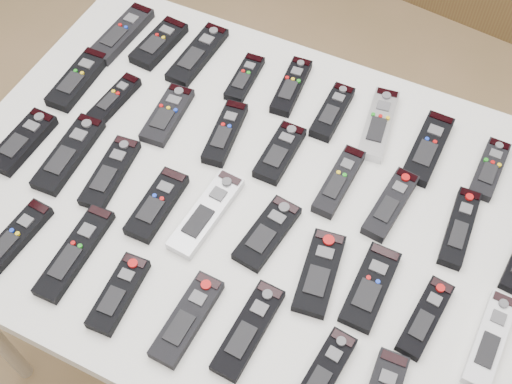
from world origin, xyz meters
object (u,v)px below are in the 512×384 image
at_px(remote_32, 119,294).
at_px(remote_33, 187,319).
at_px(remote_0, 122,34).
at_px(remote_4, 291,86).
at_px(table, 256,213).
at_px(remote_26, 370,287).
at_px(remote_15, 339,181).
at_px(remote_5, 332,112).
at_px(remote_19, 23,142).
at_px(remote_16, 390,204).
at_px(remote_23, 206,213).
at_px(remote_34, 249,330).
at_px(remote_35, 323,374).
at_px(remote_13, 225,133).
at_px(remote_25, 319,273).
at_px(remote_30, 14,239).
at_px(remote_14, 280,153).
at_px(remote_24, 267,233).
at_px(remote_11, 115,99).
at_px(remote_20, 69,154).
at_px(remote_7, 428,148).
at_px(remote_31, 75,252).
at_px(remote_1, 159,43).
at_px(remote_2, 198,55).
at_px(remote_3, 245,78).
at_px(remote_22, 157,204).
at_px(remote_28, 490,340).
at_px(remote_6, 378,124).
at_px(remote_21, 110,173).
at_px(remote_10, 78,79).
at_px(remote_17, 460,228).
at_px(remote_8, 490,169).
at_px(remote_12, 167,115).

xyz_separation_m(remote_32, remote_33, (0.14, 0.01, -0.00)).
distance_m(remote_0, remote_4, 0.44).
bearing_deg(table, remote_0, 150.62).
bearing_deg(remote_26, remote_15, 126.28).
distance_m(remote_5, remote_19, 0.66).
bearing_deg(remote_16, remote_23, -144.78).
xyz_separation_m(remote_34, remote_35, (0.15, -0.02, 0.00)).
bearing_deg(remote_13, remote_32, -97.79).
relative_size(remote_23, remote_25, 1.19).
bearing_deg(remote_30, remote_32, 1.95).
bearing_deg(remote_14, remote_25, -50.09).
relative_size(remote_4, remote_24, 1.04).
bearing_deg(remote_14, remote_16, -4.50).
distance_m(remote_11, remote_35, 0.75).
distance_m(table, remote_20, 0.41).
xyz_separation_m(remote_24, remote_25, (0.12, -0.03, 0.00)).
distance_m(remote_7, remote_25, 0.38).
bearing_deg(remote_31, remote_1, 103.13).
bearing_deg(remote_2, remote_24, -44.04).
bearing_deg(remote_19, remote_3, 49.00).
xyz_separation_m(remote_15, remote_22, (-0.30, -0.21, -0.00)).
bearing_deg(remote_23, remote_2, 125.29).
distance_m(remote_5, remote_11, 0.48).
xyz_separation_m(remote_2, remote_16, (0.54, -0.20, 0.00)).
bearing_deg(remote_28, remote_6, 134.32).
xyz_separation_m(remote_2, remote_32, (0.17, -0.60, 0.00)).
height_order(remote_4, remote_26, remote_4).
distance_m(remote_14, remote_22, 0.28).
bearing_deg(remote_28, remote_14, 159.15).
relative_size(remote_4, remote_19, 1.01).
distance_m(remote_11, remote_21, 0.20).
distance_m(remote_4, remote_14, 0.19).
height_order(remote_4, remote_14, same).
bearing_deg(remote_19, remote_10, 90.93).
bearing_deg(remote_11, remote_33, -39.00).
xyz_separation_m(remote_2, remote_17, (0.68, -0.19, 0.00)).
bearing_deg(remote_2, remote_13, -45.59).
xyz_separation_m(remote_3, remote_4, (0.11, 0.02, 0.00)).
bearing_deg(remote_8, remote_28, -73.92).
height_order(remote_28, remote_33, remote_33).
relative_size(remote_2, remote_12, 1.22).
relative_size(remote_13, remote_14, 1.11).
distance_m(table, remote_15, 0.18).
bearing_deg(remote_19, remote_30, -55.40).
distance_m(remote_10, remote_34, 0.71).
bearing_deg(remote_30, remote_14, 51.97).
relative_size(remote_20, remote_30, 1.14).
relative_size(table, remote_30, 7.09).
distance_m(remote_22, remote_35, 0.46).
relative_size(remote_21, remote_23, 0.87).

